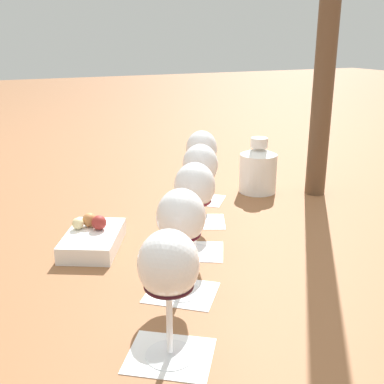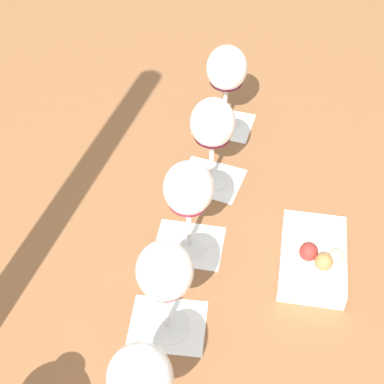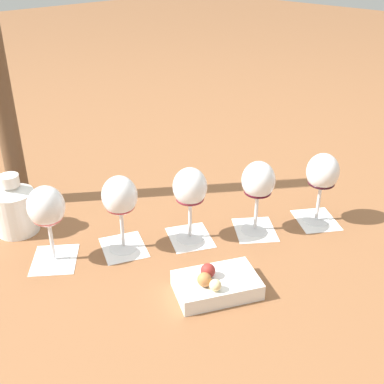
{
  "view_description": "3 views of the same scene",
  "coord_description": "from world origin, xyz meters",
  "px_view_note": "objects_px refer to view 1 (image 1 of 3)",
  "views": [
    {
      "loc": [
        0.77,
        -0.35,
        0.4
      ],
      "look_at": [
        0.0,
        0.0,
        0.12
      ],
      "focal_mm": 45.0,
      "sensor_mm": 36.0,
      "label": 1
    },
    {
      "loc": [
        -0.58,
        0.19,
        0.75
      ],
      "look_at": [
        0.0,
        0.0,
        0.12
      ],
      "focal_mm": 55.0,
      "sensor_mm": 36.0,
      "label": 2
    },
    {
      "loc": [
        -0.65,
        -0.67,
        0.62
      ],
      "look_at": [
        0.0,
        0.0,
        0.12
      ],
      "focal_mm": 45.0,
      "sensor_mm": 36.0,
      "label": 3
    }
  ],
  "objects_px": {
    "wine_glass_3": "(181,222)",
    "ceramic_vase": "(258,169)",
    "wine_glass_2": "(194,190)",
    "wine_glass_4": "(169,270)",
    "snack_dish": "(93,238)",
    "wine_glass_0": "(202,152)",
    "wine_glass_1": "(200,168)",
    "umbrella_pole": "(329,19)"
  },
  "relations": [
    {
      "from": "wine_glass_2",
      "to": "snack_dish",
      "type": "bearing_deg",
      "value": -119.48
    },
    {
      "from": "ceramic_vase",
      "to": "umbrella_pole",
      "type": "distance_m",
      "value": 0.4
    },
    {
      "from": "wine_glass_4",
      "to": "wine_glass_3",
      "type": "bearing_deg",
      "value": 151.54
    },
    {
      "from": "wine_glass_1",
      "to": "wine_glass_2",
      "type": "relative_size",
      "value": 1.0
    },
    {
      "from": "wine_glass_1",
      "to": "ceramic_vase",
      "type": "height_order",
      "value": "wine_glass_1"
    },
    {
      "from": "wine_glass_1",
      "to": "wine_glass_3",
      "type": "height_order",
      "value": "same"
    },
    {
      "from": "wine_glass_4",
      "to": "wine_glass_2",
      "type": "bearing_deg",
      "value": 149.69
    },
    {
      "from": "wine_glass_0",
      "to": "umbrella_pole",
      "type": "height_order",
      "value": "umbrella_pole"
    },
    {
      "from": "wine_glass_3",
      "to": "snack_dish",
      "type": "xyz_separation_m",
      "value": [
        -0.23,
        -0.09,
        -0.11
      ]
    },
    {
      "from": "wine_glass_0",
      "to": "snack_dish",
      "type": "relative_size",
      "value": 0.93
    },
    {
      "from": "wine_glass_0",
      "to": "ceramic_vase",
      "type": "distance_m",
      "value": 0.18
    },
    {
      "from": "wine_glass_1",
      "to": "wine_glass_4",
      "type": "relative_size",
      "value": 1.0
    },
    {
      "from": "wine_glass_2",
      "to": "ceramic_vase",
      "type": "relative_size",
      "value": 1.2
    },
    {
      "from": "wine_glass_1",
      "to": "wine_glass_2",
      "type": "xyz_separation_m",
      "value": [
        0.13,
        -0.08,
        0.0
      ]
    },
    {
      "from": "wine_glass_1",
      "to": "wine_glass_2",
      "type": "distance_m",
      "value": 0.15
    },
    {
      "from": "wine_glass_2",
      "to": "wine_glass_4",
      "type": "distance_m",
      "value": 0.32
    },
    {
      "from": "wine_glass_2",
      "to": "wine_glass_3",
      "type": "distance_m",
      "value": 0.16
    },
    {
      "from": "wine_glass_3",
      "to": "umbrella_pole",
      "type": "bearing_deg",
      "value": 122.2
    },
    {
      "from": "wine_glass_2",
      "to": "umbrella_pole",
      "type": "distance_m",
      "value": 0.57
    },
    {
      "from": "wine_glass_0",
      "to": "wine_glass_4",
      "type": "distance_m",
      "value": 0.63
    },
    {
      "from": "wine_glass_3",
      "to": "ceramic_vase",
      "type": "bearing_deg",
      "value": 135.79
    },
    {
      "from": "wine_glass_2",
      "to": "snack_dish",
      "type": "height_order",
      "value": "wine_glass_2"
    },
    {
      "from": "wine_glass_3",
      "to": "umbrella_pole",
      "type": "distance_m",
      "value": 0.69
    },
    {
      "from": "wine_glass_2",
      "to": "snack_dish",
      "type": "distance_m",
      "value": 0.23
    },
    {
      "from": "wine_glass_3",
      "to": "ceramic_vase",
      "type": "height_order",
      "value": "wine_glass_3"
    },
    {
      "from": "wine_glass_0",
      "to": "wine_glass_4",
      "type": "xyz_separation_m",
      "value": [
        0.55,
        -0.3,
        0.0
      ]
    },
    {
      "from": "wine_glass_4",
      "to": "ceramic_vase",
      "type": "distance_m",
      "value": 0.72
    },
    {
      "from": "snack_dish",
      "to": "umbrella_pole",
      "type": "bearing_deg",
      "value": 99.02
    },
    {
      "from": "wine_glass_3",
      "to": "snack_dish",
      "type": "height_order",
      "value": "wine_glass_3"
    },
    {
      "from": "wine_glass_0",
      "to": "wine_glass_2",
      "type": "height_order",
      "value": "same"
    },
    {
      "from": "wine_glass_0",
      "to": "umbrella_pole",
      "type": "relative_size",
      "value": 0.2
    },
    {
      "from": "snack_dish",
      "to": "wine_glass_2",
      "type": "bearing_deg",
      "value": 60.52
    },
    {
      "from": "wine_glass_1",
      "to": "snack_dish",
      "type": "height_order",
      "value": "wine_glass_1"
    },
    {
      "from": "wine_glass_0",
      "to": "wine_glass_3",
      "type": "height_order",
      "value": "same"
    },
    {
      "from": "wine_glass_3",
      "to": "umbrella_pole",
      "type": "xyz_separation_m",
      "value": [
        -0.33,
        0.52,
        0.31
      ]
    },
    {
      "from": "wine_glass_1",
      "to": "umbrella_pole",
      "type": "relative_size",
      "value": 0.2
    },
    {
      "from": "wine_glass_3",
      "to": "wine_glass_4",
      "type": "relative_size",
      "value": 1.0
    },
    {
      "from": "wine_glass_2",
      "to": "ceramic_vase",
      "type": "xyz_separation_m",
      "value": [
        -0.27,
        0.31,
        -0.06
      ]
    },
    {
      "from": "umbrella_pole",
      "to": "wine_glass_0",
      "type": "bearing_deg",
      "value": -103.94
    },
    {
      "from": "wine_glass_2",
      "to": "wine_glass_0",
      "type": "bearing_deg",
      "value": 152.1
    },
    {
      "from": "wine_glass_4",
      "to": "snack_dish",
      "type": "height_order",
      "value": "wine_glass_4"
    },
    {
      "from": "wine_glass_3",
      "to": "snack_dish",
      "type": "bearing_deg",
      "value": -158.87
    }
  ]
}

